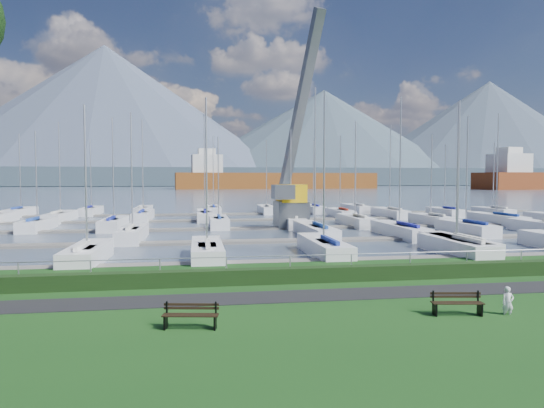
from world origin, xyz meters
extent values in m
cube|color=black|center=(0.00, -3.00, 0.01)|extent=(160.00, 2.00, 0.04)
cube|color=#475468|center=(0.00, 260.00, -0.40)|extent=(800.00, 540.00, 0.20)
cube|color=black|center=(0.00, -0.40, 0.35)|extent=(80.00, 0.70, 0.70)
cylinder|color=#9C9EA5|center=(0.00, 0.00, 1.20)|extent=(80.00, 0.04, 0.04)
cube|color=#3E4E5A|center=(0.00, 330.00, 6.00)|extent=(900.00, 80.00, 12.00)
cone|color=#475268|center=(-80.00, 400.00, 57.50)|extent=(340.00, 340.00, 115.00)
cone|color=#3F4E5C|center=(110.00, 410.00, 42.50)|extent=(300.00, 300.00, 85.00)
cone|color=#3F4B5C|center=(280.00, 420.00, 50.00)|extent=(320.00, 320.00, 100.00)
cube|color=gray|center=(0.00, 6.00, -0.22)|extent=(90.00, 1.60, 0.25)
cube|color=slate|center=(0.00, 16.00, -0.22)|extent=(90.00, 1.60, 0.25)
cube|color=slate|center=(0.00, 26.00, -0.22)|extent=(90.00, 1.60, 0.25)
cube|color=slate|center=(0.00, 36.00, -0.22)|extent=(90.00, 1.60, 0.25)
cube|color=slate|center=(0.00, 46.00, -0.22)|extent=(90.00, 1.60, 0.25)
cube|color=black|center=(-6.35, -6.54, 0.23)|extent=(0.13, 0.40, 0.45)
cube|color=black|center=(-6.32, -6.36, 0.65)|extent=(0.06, 0.06, 0.40)
cube|color=black|center=(-4.77, -6.81, 0.23)|extent=(0.13, 0.40, 0.45)
cube|color=black|center=(-4.74, -6.63, 0.65)|extent=(0.06, 0.06, 0.40)
cube|color=black|center=(-5.58, -6.82, 0.45)|extent=(1.79, 0.41, 0.04)
cube|color=black|center=(-5.56, -6.67, 0.45)|extent=(1.79, 0.41, 0.04)
cube|color=black|center=(-5.53, -6.53, 0.45)|extent=(1.79, 0.41, 0.04)
cube|color=black|center=(-5.52, -6.48, 0.62)|extent=(1.78, 0.35, 0.08)
cube|color=black|center=(-5.52, -6.48, 0.74)|extent=(1.78, 0.35, 0.08)
cube|color=black|center=(2.95, -6.45, 0.23)|extent=(0.12, 0.40, 0.45)
cube|color=black|center=(2.98, -6.27, 0.65)|extent=(0.06, 0.06, 0.40)
cube|color=black|center=(4.53, -6.69, 0.23)|extent=(0.12, 0.40, 0.45)
cube|color=black|center=(4.56, -6.51, 0.65)|extent=(0.06, 0.06, 0.40)
cube|color=black|center=(3.72, -6.72, 0.45)|extent=(1.79, 0.37, 0.04)
cube|color=black|center=(3.74, -6.57, 0.45)|extent=(1.79, 0.37, 0.04)
cube|color=black|center=(3.77, -6.42, 0.45)|extent=(1.79, 0.37, 0.04)
cube|color=black|center=(3.77, -6.37, 0.62)|extent=(1.79, 0.31, 0.08)
cube|color=black|center=(3.77, -6.37, 0.74)|extent=(1.79, 0.31, 0.08)
imported|color=silver|center=(5.56, -6.77, 0.58)|extent=(0.45, 0.32, 1.16)
cube|color=#4F5356|center=(4.28, 26.76, 1.20)|extent=(3.29, 3.29, 2.60)
cube|color=#E8B10D|center=(4.28, 26.76, 3.30)|extent=(2.70, 3.48, 1.80)
cube|color=#595D61|center=(6.08, 31.26, 12.30)|extent=(3.26, 11.19, 19.89)
cube|color=#575A5F|center=(3.08, 24.76, 3.50)|extent=(2.06, 2.26, 1.40)
cube|color=brown|center=(34.01, 214.90, 2.50)|extent=(99.97, 24.45, 10.00)
cube|color=silver|center=(-0.56, 212.63, 10.00)|extent=(14.89, 14.89, 12.00)
cube|color=silver|center=(-0.56, 212.63, 17.00)|extent=(8.51, 8.51, 4.00)
cube|color=silver|center=(136.55, 181.47, 10.00)|extent=(15.69, 15.69, 12.00)
cube|color=silver|center=(136.55, 181.47, 17.00)|extent=(8.97, 8.97, 4.00)
camera|label=1|loc=(-5.32, -22.24, 4.84)|focal=32.00mm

